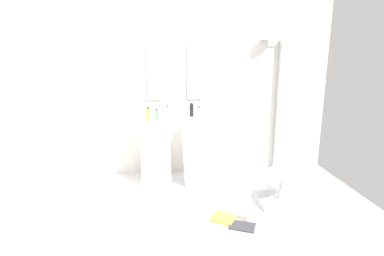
{
  "coord_description": "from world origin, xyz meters",
  "views": [
    {
      "loc": [
        -0.26,
        -3.13,
        1.84
      ],
      "look_at": [
        0.15,
        0.55,
        0.95
      ],
      "focal_mm": 29.29,
      "sensor_mm": 36.0,
      "label": 1
    }
  ],
  "objects_px": {
    "coffee_mug": "(248,217)",
    "magazine_charcoal": "(242,226)",
    "shower_column": "(281,103)",
    "soap_bottle_amber": "(148,115)",
    "pedestal_sink_right": "(198,148)",
    "soap_bottle_black": "(192,110)",
    "lounge_chair": "(281,177)",
    "soap_bottle_grey": "(168,113)",
    "soap_bottle_green": "(157,116)",
    "pedestal_sink_left": "(156,150)",
    "magazine_ochre": "(224,218)",
    "soap_bottle_clear": "(199,114)"
  },
  "relations": [
    {
      "from": "soap_bottle_grey",
      "to": "soap_bottle_amber",
      "type": "relative_size",
      "value": 1.0
    },
    {
      "from": "pedestal_sink_right",
      "to": "soap_bottle_amber",
      "type": "height_order",
      "value": "soap_bottle_amber"
    },
    {
      "from": "lounge_chair",
      "to": "soap_bottle_green",
      "type": "relative_size",
      "value": 6.13
    },
    {
      "from": "pedestal_sink_right",
      "to": "soap_bottle_clear",
      "type": "bearing_deg",
      "value": -93.49
    },
    {
      "from": "soap_bottle_amber",
      "to": "pedestal_sink_right",
      "type": "bearing_deg",
      "value": 9.46
    },
    {
      "from": "magazine_ochre",
      "to": "soap_bottle_grey",
      "type": "distance_m",
      "value": 1.62
    },
    {
      "from": "soap_bottle_green",
      "to": "pedestal_sink_left",
      "type": "bearing_deg",
      "value": 101.33
    },
    {
      "from": "soap_bottle_black",
      "to": "soap_bottle_amber",
      "type": "bearing_deg",
      "value": -156.34
    },
    {
      "from": "pedestal_sink_left",
      "to": "coffee_mug",
      "type": "bearing_deg",
      "value": -49.22
    },
    {
      "from": "pedestal_sink_left",
      "to": "coffee_mug",
      "type": "xyz_separation_m",
      "value": [
        1.01,
        -1.17,
        -0.45
      ]
    },
    {
      "from": "pedestal_sink_left",
      "to": "shower_column",
      "type": "height_order",
      "value": "shower_column"
    },
    {
      "from": "pedestal_sink_left",
      "to": "soap_bottle_amber",
      "type": "distance_m",
      "value": 0.54
    },
    {
      "from": "pedestal_sink_left",
      "to": "soap_bottle_black",
      "type": "relative_size",
      "value": 5.39
    },
    {
      "from": "shower_column",
      "to": "soap_bottle_amber",
      "type": "bearing_deg",
      "value": -165.28
    },
    {
      "from": "soap_bottle_grey",
      "to": "magazine_charcoal",
      "type": "bearing_deg",
      "value": -60.21
    },
    {
      "from": "pedestal_sink_left",
      "to": "soap_bottle_grey",
      "type": "height_order",
      "value": "soap_bottle_grey"
    },
    {
      "from": "soap_bottle_green",
      "to": "lounge_chair",
      "type": "bearing_deg",
      "value": -22.3
    },
    {
      "from": "pedestal_sink_right",
      "to": "soap_bottle_clear",
      "type": "relative_size",
      "value": 5.36
    },
    {
      "from": "soap_bottle_clear",
      "to": "soap_bottle_grey",
      "type": "bearing_deg",
      "value": 159.46
    },
    {
      "from": "lounge_chair",
      "to": "soap_bottle_grey",
      "type": "relative_size",
      "value": 5.47
    },
    {
      "from": "pedestal_sink_right",
      "to": "coffee_mug",
      "type": "xyz_separation_m",
      "value": [
        0.41,
        -1.17,
        -0.45
      ]
    },
    {
      "from": "pedestal_sink_left",
      "to": "magazine_charcoal",
      "type": "height_order",
      "value": "pedestal_sink_left"
    },
    {
      "from": "pedestal_sink_left",
      "to": "shower_column",
      "type": "distance_m",
      "value": 2.08
    },
    {
      "from": "magazine_charcoal",
      "to": "soap_bottle_green",
      "type": "relative_size",
      "value": 1.58
    },
    {
      "from": "pedestal_sink_left",
      "to": "magazine_ochre",
      "type": "relative_size",
      "value": 4.36
    },
    {
      "from": "lounge_chair",
      "to": "soap_bottle_grey",
      "type": "distance_m",
      "value": 1.71
    },
    {
      "from": "lounge_chair",
      "to": "soap_bottle_amber",
      "type": "bearing_deg",
      "value": 158.37
    },
    {
      "from": "coffee_mug",
      "to": "pedestal_sink_right",
      "type": "bearing_deg",
      "value": 109.22
    },
    {
      "from": "coffee_mug",
      "to": "soap_bottle_grey",
      "type": "distance_m",
      "value": 1.74
    },
    {
      "from": "shower_column",
      "to": "soap_bottle_green",
      "type": "distance_m",
      "value": 2.01
    },
    {
      "from": "magazine_ochre",
      "to": "soap_bottle_green",
      "type": "height_order",
      "value": "soap_bottle_green"
    },
    {
      "from": "magazine_ochre",
      "to": "lounge_chair",
      "type": "bearing_deg",
      "value": 57.77
    },
    {
      "from": "lounge_chair",
      "to": "soap_bottle_black",
      "type": "height_order",
      "value": "soap_bottle_black"
    },
    {
      "from": "shower_column",
      "to": "magazine_charcoal",
      "type": "bearing_deg",
      "value": -121.4
    },
    {
      "from": "magazine_ochre",
      "to": "shower_column",
      "type": "bearing_deg",
      "value": 85.44
    },
    {
      "from": "lounge_chair",
      "to": "magazine_charcoal",
      "type": "xyz_separation_m",
      "value": [
        -0.62,
        -0.52,
        -0.33
      ]
    },
    {
      "from": "pedestal_sink_right",
      "to": "magazine_ochre",
      "type": "xyz_separation_m",
      "value": [
        0.15,
        -1.11,
        -0.49
      ]
    },
    {
      "from": "pedestal_sink_left",
      "to": "lounge_chair",
      "type": "xyz_separation_m",
      "value": [
        1.54,
        -0.76,
        -0.16
      ]
    },
    {
      "from": "soap_bottle_green",
      "to": "pedestal_sink_right",
      "type": "bearing_deg",
      "value": 13.51
    },
    {
      "from": "soap_bottle_green",
      "to": "soap_bottle_amber",
      "type": "relative_size",
      "value": 0.9
    },
    {
      "from": "magazine_charcoal",
      "to": "coffee_mug",
      "type": "bearing_deg",
      "value": 75.6
    },
    {
      "from": "coffee_mug",
      "to": "magazine_charcoal",
      "type": "bearing_deg",
      "value": -128.54
    },
    {
      "from": "pedestal_sink_right",
      "to": "soap_bottle_amber",
      "type": "distance_m",
      "value": 0.87
    },
    {
      "from": "pedestal_sink_left",
      "to": "soap_bottle_green",
      "type": "distance_m",
      "value": 0.53
    },
    {
      "from": "soap_bottle_black",
      "to": "magazine_ochre",
      "type": "bearing_deg",
      "value": -79.82
    },
    {
      "from": "soap_bottle_amber",
      "to": "soap_bottle_black",
      "type": "bearing_deg",
      "value": 23.66
    },
    {
      "from": "soap_bottle_clear",
      "to": "soap_bottle_black",
      "type": "height_order",
      "value": "soap_bottle_clear"
    },
    {
      "from": "shower_column",
      "to": "lounge_chair",
      "type": "distance_m",
      "value": 1.45
    },
    {
      "from": "soap_bottle_grey",
      "to": "coffee_mug",
      "type": "bearing_deg",
      "value": -54.87
    },
    {
      "from": "pedestal_sink_left",
      "to": "shower_column",
      "type": "xyz_separation_m",
      "value": [
        1.95,
        0.42,
        0.57
      ]
    }
  ]
}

